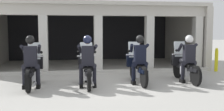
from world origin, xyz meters
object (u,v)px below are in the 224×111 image
object	(u,v)px
motorcycle_far_left	(33,70)
motorcycle_far_right	(185,67)
police_officer_far_left	(31,57)
police_officer_center_left	(88,57)
motorcycle_center_right	(137,68)
police_officer_center_right	(140,55)
motorcycle_center_left	(87,70)
bollard_kerbside	(216,60)
police_officer_far_right	(189,55)

from	to	relation	value
motorcycle_far_left	motorcycle_far_right	size ratio (longest dim) A/B	1.00
police_officer_far_left	motorcycle_far_left	bearing A→B (deg)	71.80
police_officer_center_left	motorcycle_far_right	xyz separation A→B (m)	(3.35, 0.50, -0.44)
motorcycle_center_right	police_officer_center_right	distance (m)	0.52
motorcycle_center_left	bollard_kerbside	size ratio (longest dim) A/B	2.03
motorcycle_center_left	police_officer_far_right	xyz separation A→B (m)	(3.35, -0.07, 0.44)
motorcycle_center_right	police_officer_center_right	world-z (taller)	police_officer_center_right
bollard_kerbside	police_officer_center_right	bearing A→B (deg)	-151.72
motorcycle_center_right	police_officer_center_right	xyz separation A→B (m)	(-0.00, -0.28, 0.44)
police_officer_center_left	motorcycle_far_left	bearing A→B (deg)	149.36
motorcycle_center_right	police_officer_far_right	distance (m)	1.75
police_officer_far_left	bollard_kerbside	size ratio (longest dim) A/B	1.58
police_officer_center_left	police_officer_far_right	world-z (taller)	same
police_officer_far_right	bollard_kerbside	bearing A→B (deg)	28.82
police_officer_center_right	police_officer_center_left	bearing A→B (deg)	178.87
motorcycle_center_left	police_officer_far_right	size ratio (longest dim) A/B	1.29
police_officer_far_left	motorcycle_far_right	distance (m)	5.06
police_officer_center_left	police_officer_far_left	bearing A→B (deg)	158.83
motorcycle_far_right	police_officer_far_right	size ratio (longest dim) A/B	1.29
motorcycle_far_left	motorcycle_center_right	bearing A→B (deg)	-16.46
police_officer_center_left	police_officer_far_right	bearing A→B (deg)	-13.55
police_officer_far_left	police_officer_center_right	distance (m)	3.35
motorcycle_far_left	motorcycle_far_right	bearing A→B (deg)	-16.74
police_officer_center_left	bollard_kerbside	world-z (taller)	police_officer_center_left
motorcycle_far_left	police_officer_far_left	world-z (taller)	police_officer_far_left
motorcycle_center_right	motorcycle_far_right	xyz separation A→B (m)	(1.67, 0.02, 0.00)
motorcycle_center_left	bollard_kerbside	bearing A→B (deg)	2.69
motorcycle_far_right	police_officer_far_right	bearing A→B (deg)	-104.21
motorcycle_far_left	police_officer_far_right	xyz separation A→B (m)	(5.02, -0.18, 0.44)
motorcycle_center_left	police_officer_center_right	world-z (taller)	police_officer_center_right
police_officer_center_right	bollard_kerbside	distance (m)	4.52
motorcycle_center_left	police_officer_center_left	size ratio (longest dim) A/B	1.29
police_officer_center_right	motorcycle_center_left	bearing A→B (deg)	169.20
motorcycle_far_right	motorcycle_center_left	bearing A→B (deg)	169.78
police_officer_far_right	motorcycle_center_right	bearing A→B (deg)	157.03
police_officer_far_right	motorcycle_center_left	bearing A→B (deg)	164.94
motorcycle_center_right	police_officer_far_right	world-z (taller)	police_officer_far_right
police_officer_far_left	motorcycle_far_right	bearing A→B (deg)	-13.52
motorcycle_far_left	police_officer_far_right	distance (m)	5.05
motorcycle_far_left	police_officer_center_left	bearing A→B (deg)	-31.30
motorcycle_far_right	police_officer_far_right	xyz separation A→B (m)	(-0.00, -0.28, 0.44)
police_officer_center_left	motorcycle_center_right	size ratio (longest dim) A/B	0.78
motorcycle_far_left	police_officer_far_left	distance (m)	0.52
motorcycle_center_left	police_officer_center_right	bearing A→B (deg)	-20.12
motorcycle_center_left	motorcycle_center_right	xyz separation A→B (m)	(1.67, 0.20, 0.00)
police_officer_center_right	motorcycle_far_right	distance (m)	1.76
police_officer_far_left	police_officer_center_left	xyz separation A→B (m)	(1.67, -0.11, 0.00)
motorcycle_center_left	police_officer_center_right	xyz separation A→B (m)	(1.67, -0.08, 0.44)
police_officer_far_left	police_officer_center_left	bearing A→B (deg)	-21.83
police_officer_center_left	police_officer_center_right	world-z (taller)	same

